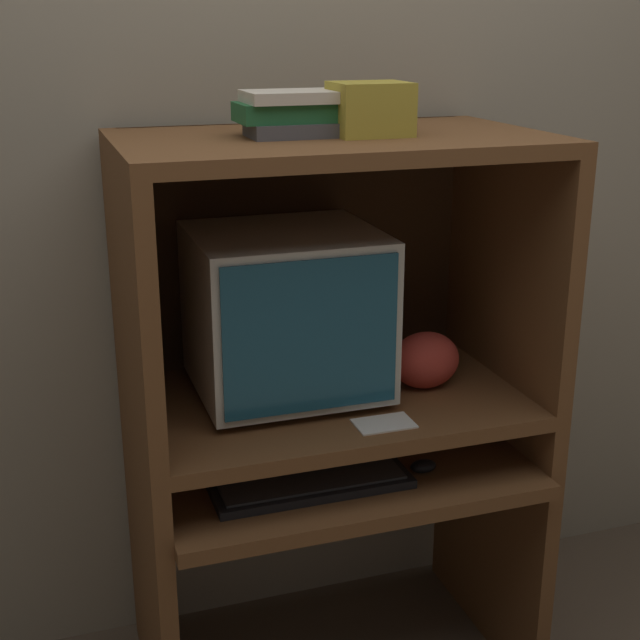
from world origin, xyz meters
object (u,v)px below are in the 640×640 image
snack_bag (425,360)px  storage_box (370,109)px  book_stack (289,112)px  crt_monitor (286,312)px  keyboard (312,484)px  mouse (423,466)px

snack_bag → storage_box: (-0.16, -0.01, 0.62)m
book_stack → crt_monitor: bearing=90.9°
snack_bag → keyboard: bearing=-158.5°
crt_monitor → mouse: bearing=-37.9°
crt_monitor → storage_box: size_ratio=2.65×
keyboard → book_stack: size_ratio=2.04×
book_stack → storage_box: bearing=-13.4°
mouse → snack_bag: 0.26m
mouse → snack_bag: size_ratio=0.37×
keyboard → storage_box: (0.18, 0.12, 0.84)m
book_stack → mouse: bearing=-31.9°
crt_monitor → snack_bag: bearing=-12.5°
crt_monitor → storage_box: bearing=-26.0°
mouse → storage_box: size_ratio=0.39×
keyboard → crt_monitor: bearing=89.0°
keyboard → book_stack: 0.85m
crt_monitor → snack_bag: 0.37m
book_stack → snack_bag: bearing=-5.3°
keyboard → snack_bag: (0.34, 0.13, 0.22)m
storage_box → keyboard: bearing=-145.2°
crt_monitor → mouse: size_ratio=6.72×
book_stack → storage_box: (0.17, -0.04, 0.01)m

